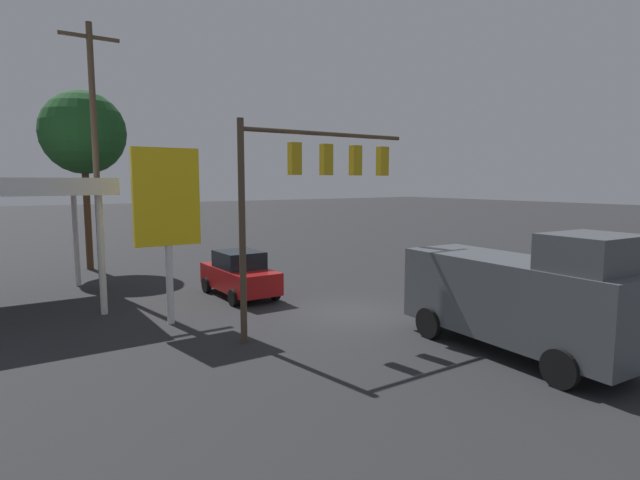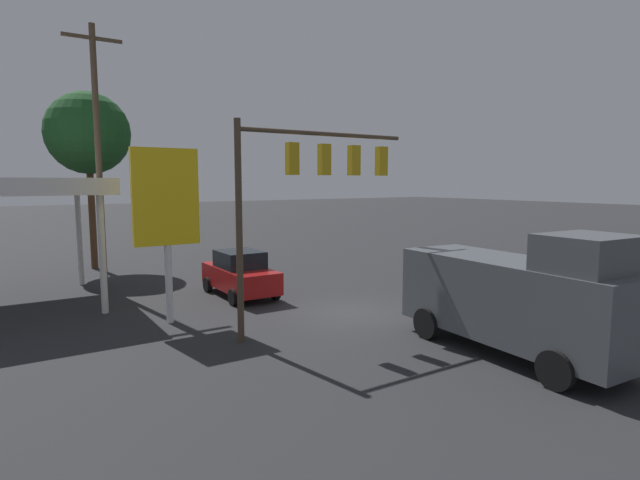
% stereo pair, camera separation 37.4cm
% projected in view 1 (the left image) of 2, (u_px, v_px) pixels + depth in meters
% --- Properties ---
extents(ground_plane, '(200.00, 200.00, 0.00)m').
position_uv_depth(ground_plane, '(350.00, 312.00, 18.56)').
color(ground_plane, '#262628').
extents(traffic_signal_assembly, '(6.23, 0.43, 6.67)m').
position_uv_depth(traffic_signal_assembly, '(312.00, 176.00, 15.93)').
color(traffic_signal_assembly, '#473828').
rests_on(traffic_signal_assembly, ground).
extents(utility_pole, '(2.40, 0.26, 11.50)m').
position_uv_depth(utility_pole, '(95.00, 153.00, 21.53)').
color(utility_pole, '#473828').
rests_on(utility_pole, ground).
extents(price_sign, '(2.21, 0.27, 5.95)m').
position_uv_depth(price_sign, '(167.00, 204.00, 16.64)').
color(price_sign, silver).
rests_on(price_sign, ground).
extents(delivery_truck, '(2.84, 6.91, 3.58)m').
position_uv_depth(delivery_truck, '(521.00, 295.00, 13.87)').
color(delivery_truck, '#474C51').
rests_on(delivery_truck, ground).
extents(sedan_waiting, '(2.06, 4.40, 1.93)m').
position_uv_depth(sedan_waiting, '(239.00, 274.00, 21.07)').
color(sedan_waiting, maroon).
rests_on(sedan_waiting, ground).
extents(street_tree, '(4.43, 4.43, 9.66)m').
position_uv_depth(street_tree, '(83.00, 133.00, 26.80)').
color(street_tree, '#4C331E').
rests_on(street_tree, ground).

